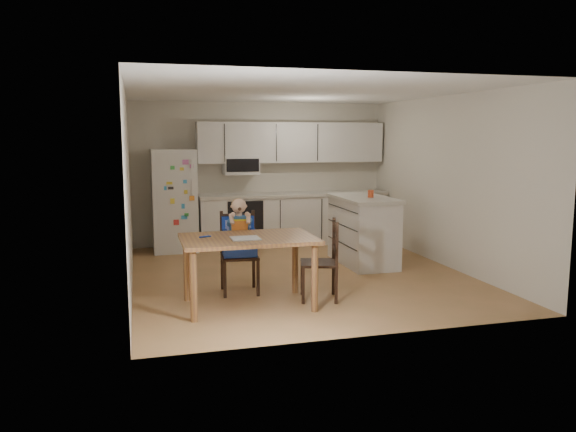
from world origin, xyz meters
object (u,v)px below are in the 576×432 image
(refrigerator, at_px, (174,200))
(red_cup, at_px, (371,194))
(dining_table, at_px, (248,246))
(chair_side, at_px, (327,255))
(chair_booster, at_px, (239,235))
(kitchen_island, at_px, (363,230))

(refrigerator, xyz_separation_m, red_cup, (2.73, -1.85, 0.22))
(red_cup, bearing_deg, dining_table, -144.24)
(dining_table, relative_size, chair_side, 1.56)
(red_cup, relative_size, chair_booster, 0.09)
(chair_side, bearing_deg, kitchen_island, 159.86)
(refrigerator, bearing_deg, kitchen_island, -32.98)
(dining_table, bearing_deg, kitchen_island, 38.60)
(dining_table, bearing_deg, chair_side, 1.57)
(red_cup, xyz_separation_m, dining_table, (-2.14, -1.54, -0.38))
(kitchen_island, height_order, chair_side, kitchen_island)
(refrigerator, distance_m, kitchen_island, 3.20)
(dining_table, distance_m, chair_side, 0.95)
(red_cup, height_order, chair_side, red_cup)
(red_cup, distance_m, dining_table, 2.67)
(refrigerator, distance_m, red_cup, 3.30)
(refrigerator, height_order, red_cup, refrigerator)
(kitchen_island, xyz_separation_m, chair_side, (-1.14, -1.63, 0.02))
(red_cup, bearing_deg, chair_booster, -156.63)
(chair_booster, bearing_deg, kitchen_island, 30.76)
(refrigerator, height_order, chair_side, refrigerator)
(chair_booster, bearing_deg, red_cup, 27.49)
(red_cup, xyz_separation_m, chair_side, (-1.20, -1.52, -0.54))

